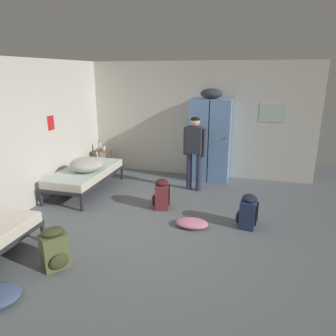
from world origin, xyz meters
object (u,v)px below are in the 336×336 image
Objects in this scene: locker_bank at (210,139)px; backpack_maroon at (161,195)px; person_traveler at (195,147)px; water_bottle at (99,145)px; clothes_pile_pink at (192,223)px; lotion_bottle at (104,148)px; backpack_olive at (55,249)px; bedding_heap at (87,165)px; shelf_unit at (103,159)px; bed_left_rear at (85,174)px; backpack_navy at (247,212)px.

locker_bank is 2.06m from backpack_maroon.
person_traveler is 6.87× the size of water_bottle.
water_bottle is 0.43× the size of clothes_pile_pink.
lotion_bottle is 3.99m from backpack_olive.
person_traveler reaches higher than backpack_olive.
bedding_heap is 2.59m from backpack_olive.
lotion_bottle is at bearing -176.34° from locker_bank.
shelf_unit is at bearing 139.60° from clothes_pile_pink.
backpack_navy reaches higher than bed_left_rear.
bedding_heap is 1.29× the size of clothes_pile_pink.
person_traveler is at bearing 69.69° from backpack_olive.
bed_left_rear is 2.72m from backpack_olive.
bedding_heap reaches higher than bed_left_rear.
bedding_heap is at bearing -77.79° from lotion_bottle.
backpack_olive is at bearing -73.12° from lotion_bottle.
person_traveler is 2.82× the size of backpack_maroon.
lotion_bottle reaches higher than backpack_navy.
water_bottle is (-0.33, 1.33, 0.29)m from bed_left_rear.
water_bottle reaches higher than bed_left_rear.
person_traveler reaches higher than backpack_navy.
backpack_navy is at bearing 15.23° from clothes_pile_pink.
clothes_pile_pink is at bearing -20.40° from bedding_heap.
backpack_olive is at bearing -133.70° from clothes_pile_pink.
person_traveler reaches higher than shelf_unit.
person_traveler is (2.04, 0.80, 0.31)m from bedding_heap.
bedding_heap reaches higher than lotion_bottle.
backpack_maroon is (2.09, -1.73, -0.41)m from water_bottle.
person_traveler is 2.82× the size of backpack_olive.
locker_bank is 3.03× the size of bedding_heap.
backpack_navy is 1.59m from backpack_maroon.
backpack_maroon is at bearing -39.64° from water_bottle.
shelf_unit is 1.04× the size of backpack_maroon.
backpack_maroon is (1.64, -0.28, -0.37)m from bedding_heap.
lotion_bottle is (0.15, -0.06, -0.04)m from water_bottle.
clothes_pile_pink is (0.08, -2.42, -0.91)m from locker_bank.
backpack_navy is (3.31, -0.76, -0.12)m from bed_left_rear.
backpack_olive and backpack_maroon have the same top height.
person_traveler is at bearing 17.27° from bed_left_rear.
clothes_pile_pink is (2.45, -0.99, -0.32)m from bed_left_rear.
bed_left_rear is 2.33m from person_traveler.
locker_bank is 2.59m from clothes_pile_pink.
person_traveler is 2.93× the size of clothes_pile_pink.
water_bottle is at bearing -177.82° from locker_bank.
locker_bank is 2.76m from bedding_heap.
backpack_olive is (-1.19, -3.21, -0.68)m from person_traveler.
bed_left_rear is 3.45× the size of backpack_olive.
locker_bank is 3.91× the size of clothes_pile_pink.
bedding_heap is 3.27m from backpack_navy.
backpack_maroon is at bearing -110.38° from person_traveler.
clothes_pile_pink is (0.29, -1.66, -0.88)m from person_traveler.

